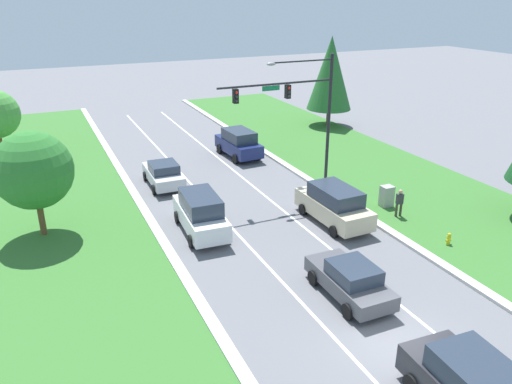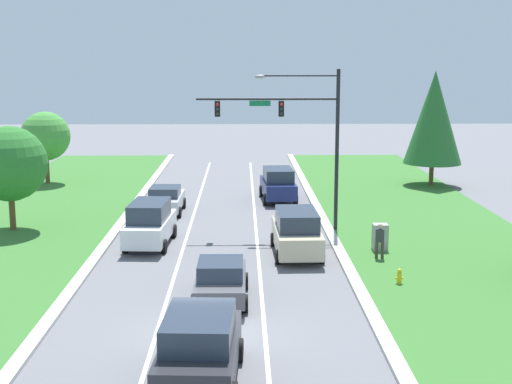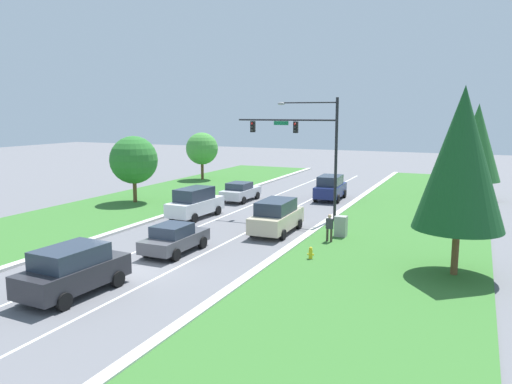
{
  "view_description": "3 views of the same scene",
  "coord_description": "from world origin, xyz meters",
  "px_view_note": "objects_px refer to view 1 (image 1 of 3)",
  "views": [
    {
      "loc": [
        -10.71,
        -11.23,
        11.95
      ],
      "look_at": [
        -0.47,
        11.24,
        1.96
      ],
      "focal_mm": 35.0,
      "sensor_mm": 36.0,
      "label": 1
    },
    {
      "loc": [
        1.06,
        -22.35,
        8.9
      ],
      "look_at": [
        1.75,
        12.46,
        2.49
      ],
      "focal_mm": 50.0,
      "sensor_mm": 36.0,
      "label": 2
    },
    {
      "loc": [
        14.91,
        -18.66,
        7.5
      ],
      "look_at": [
        1.5,
        11.34,
        2.25
      ],
      "focal_mm": 35.0,
      "sensor_mm": 36.0,
      "label": 3
    }
  ],
  "objects_px": {
    "white_suv": "(201,213)",
    "pedestrian": "(399,202)",
    "conifer_near_right_tree": "(330,73)",
    "oak_near_left_tree": "(33,171)",
    "graphite_sedan": "(350,280)",
    "silver_sedan": "(164,174)",
    "fire_hydrant": "(449,239)",
    "champagne_suv": "(334,205)",
    "navy_suv": "(239,143)",
    "traffic_signal_mast": "(301,105)",
    "utility_cabinet": "(387,197)"
  },
  "relations": [
    {
      "from": "traffic_signal_mast",
      "to": "utility_cabinet",
      "type": "distance_m",
      "value": 7.46
    },
    {
      "from": "traffic_signal_mast",
      "to": "white_suv",
      "type": "xyz_separation_m",
      "value": [
        -7.47,
        -2.87,
        -4.52
      ]
    },
    {
      "from": "silver_sedan",
      "to": "graphite_sedan",
      "type": "bearing_deg",
      "value": -75.75
    },
    {
      "from": "pedestrian",
      "to": "conifer_near_right_tree",
      "type": "xyz_separation_m",
      "value": [
        7.44,
        19.31,
        4.02
      ]
    },
    {
      "from": "traffic_signal_mast",
      "to": "silver_sedan",
      "type": "distance_m",
      "value": 10.04
    },
    {
      "from": "silver_sedan",
      "to": "traffic_signal_mast",
      "type": "bearing_deg",
      "value": -30.82
    },
    {
      "from": "white_suv",
      "to": "fire_hydrant",
      "type": "xyz_separation_m",
      "value": [
        10.84,
        -6.64,
        -0.76
      ]
    },
    {
      "from": "white_suv",
      "to": "fire_hydrant",
      "type": "relative_size",
      "value": 7.24
    },
    {
      "from": "graphite_sedan",
      "to": "fire_hydrant",
      "type": "xyz_separation_m",
      "value": [
        7.13,
        1.7,
        -0.46
      ]
    },
    {
      "from": "traffic_signal_mast",
      "to": "fire_hydrant",
      "type": "distance_m",
      "value": 11.38
    },
    {
      "from": "oak_near_left_tree",
      "to": "fire_hydrant",
      "type": "bearing_deg",
      "value": -27.64
    },
    {
      "from": "utility_cabinet",
      "to": "navy_suv",
      "type": "bearing_deg",
      "value": 108.45
    },
    {
      "from": "white_suv",
      "to": "pedestrian",
      "type": "bearing_deg",
      "value": -11.7
    },
    {
      "from": "champagne_suv",
      "to": "graphite_sedan",
      "type": "bearing_deg",
      "value": -118.75
    },
    {
      "from": "navy_suv",
      "to": "oak_near_left_tree",
      "type": "relative_size",
      "value": 0.86
    },
    {
      "from": "conifer_near_right_tree",
      "to": "oak_near_left_tree",
      "type": "xyz_separation_m",
      "value": [
        -25.84,
        -13.39,
        -1.34
      ]
    },
    {
      "from": "navy_suv",
      "to": "conifer_near_right_tree",
      "type": "xyz_separation_m",
      "value": [
        11.34,
        5.24,
        3.87
      ]
    },
    {
      "from": "champagne_suv",
      "to": "white_suv",
      "type": "bearing_deg",
      "value": 163.62
    },
    {
      "from": "traffic_signal_mast",
      "to": "champagne_suv",
      "type": "xyz_separation_m",
      "value": [
        -0.42,
        -4.76,
        -4.55
      ]
    },
    {
      "from": "oak_near_left_tree",
      "to": "conifer_near_right_tree",
      "type": "bearing_deg",
      "value": 27.4
    },
    {
      "from": "white_suv",
      "to": "silver_sedan",
      "type": "bearing_deg",
      "value": 93.52
    },
    {
      "from": "pedestrian",
      "to": "fire_hydrant",
      "type": "bearing_deg",
      "value": 105.06
    },
    {
      "from": "graphite_sedan",
      "to": "navy_suv",
      "type": "distance_m",
      "value": 19.79
    },
    {
      "from": "utility_cabinet",
      "to": "fire_hydrant",
      "type": "height_order",
      "value": "utility_cabinet"
    },
    {
      "from": "graphite_sedan",
      "to": "pedestrian",
      "type": "bearing_deg",
      "value": 38.35
    },
    {
      "from": "champagne_suv",
      "to": "fire_hydrant",
      "type": "distance_m",
      "value": 6.11
    },
    {
      "from": "conifer_near_right_tree",
      "to": "oak_near_left_tree",
      "type": "height_order",
      "value": "conifer_near_right_tree"
    },
    {
      "from": "traffic_signal_mast",
      "to": "pedestrian",
      "type": "height_order",
      "value": "traffic_signal_mast"
    },
    {
      "from": "navy_suv",
      "to": "pedestrian",
      "type": "relative_size",
      "value": 2.85
    },
    {
      "from": "navy_suv",
      "to": "fire_hydrant",
      "type": "relative_size",
      "value": 6.89
    },
    {
      "from": "silver_sedan",
      "to": "oak_near_left_tree",
      "type": "xyz_separation_m",
      "value": [
        -7.62,
        -4.48,
        2.8
      ]
    },
    {
      "from": "conifer_near_right_tree",
      "to": "navy_suv",
      "type": "bearing_deg",
      "value": -155.18
    },
    {
      "from": "traffic_signal_mast",
      "to": "graphite_sedan",
      "type": "distance_m",
      "value": 12.77
    },
    {
      "from": "champagne_suv",
      "to": "fire_hydrant",
      "type": "bearing_deg",
      "value": -52.78
    },
    {
      "from": "graphite_sedan",
      "to": "fire_hydrant",
      "type": "height_order",
      "value": "graphite_sedan"
    },
    {
      "from": "graphite_sedan",
      "to": "fire_hydrant",
      "type": "relative_size",
      "value": 6.22
    },
    {
      "from": "navy_suv",
      "to": "oak_near_left_tree",
      "type": "xyz_separation_m",
      "value": [
        -14.5,
        -8.15,
        2.53
      ]
    },
    {
      "from": "utility_cabinet",
      "to": "pedestrian",
      "type": "relative_size",
      "value": 0.78
    },
    {
      "from": "navy_suv",
      "to": "conifer_near_right_tree",
      "type": "bearing_deg",
      "value": 21.54
    },
    {
      "from": "champagne_suv",
      "to": "utility_cabinet",
      "type": "distance_m",
      "value": 4.05
    },
    {
      "from": "champagne_suv",
      "to": "pedestrian",
      "type": "bearing_deg",
      "value": -16.24
    },
    {
      "from": "silver_sedan",
      "to": "fire_hydrant",
      "type": "relative_size",
      "value": 6.28
    },
    {
      "from": "oak_near_left_tree",
      "to": "champagne_suv",
      "type": "bearing_deg",
      "value": -18.55
    },
    {
      "from": "utility_cabinet",
      "to": "fire_hydrant",
      "type": "relative_size",
      "value": 1.89
    },
    {
      "from": "silver_sedan",
      "to": "pedestrian",
      "type": "distance_m",
      "value": 14.98
    },
    {
      "from": "white_suv",
      "to": "utility_cabinet",
      "type": "relative_size",
      "value": 3.83
    },
    {
      "from": "silver_sedan",
      "to": "conifer_near_right_tree",
      "type": "distance_m",
      "value": 20.7
    },
    {
      "from": "graphite_sedan",
      "to": "silver_sedan",
      "type": "bearing_deg",
      "value": 103.82
    },
    {
      "from": "white_suv",
      "to": "traffic_signal_mast",
      "type": "bearing_deg",
      "value": 24.31
    },
    {
      "from": "graphite_sedan",
      "to": "traffic_signal_mast",
      "type": "bearing_deg",
      "value": 72.01
    }
  ]
}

